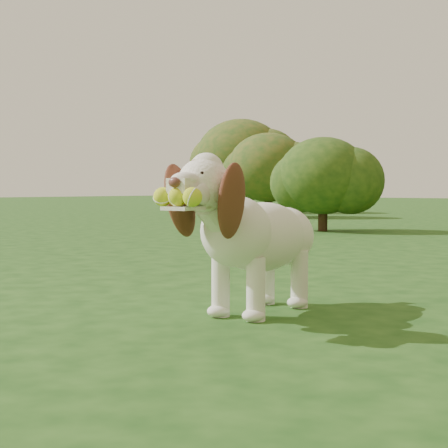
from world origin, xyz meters
The scene contains 5 objects.
ground centered at (0.00, 0.00, 0.00)m, with size 80.00×80.00×0.00m, color #173F12.
dog centered at (-0.32, 0.23, 0.42)m, with size 0.46×1.23×0.80m.
shrub_a centered at (-3.48, 6.30, 0.82)m, with size 1.34×1.34×1.39m.
shrub_e centered at (-6.94, 9.84, 1.09)m, with size 1.79×1.79×1.85m.
shrub_g centered at (-9.29, 11.94, 1.45)m, with size 2.38×2.38×2.46m.
Camera 1 is at (1.71, -2.53, 0.64)m, focal length 55.00 mm.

